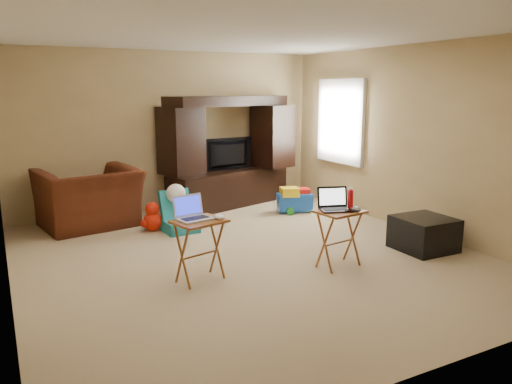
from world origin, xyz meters
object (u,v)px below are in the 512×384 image
child_rocker (180,211)px  tray_table_left (200,251)px  tray_table_right (339,239)px  mouse_right (357,209)px  television (230,154)px  water_bottle (350,198)px  entertainment_center (229,152)px  ottoman (424,234)px  recliner (89,198)px  push_toy (295,199)px  laptop_right (336,200)px  laptop_left (195,208)px  mouse_left (219,217)px  plush_toy (153,216)px

child_rocker → tray_table_left: size_ratio=0.90×
tray_table_right → mouse_right: size_ratio=4.92×
television → water_bottle: 3.10m
child_rocker → tray_table_left: bearing=-106.9°
child_rocker → entertainment_center: bearing=37.6°
child_rocker → tray_table_right: 2.37m
television → ottoman: television is taller
child_rocker → recliner: bearing=137.2°
push_toy → laptop_right: 2.56m
child_rocker → laptop_left: laptop_left is taller
entertainment_center → child_rocker: bearing=-155.1°
child_rocker → mouse_right: mouse_right is taller
tray_table_left → laptop_left: size_ratio=1.91×
laptop_right → push_toy: bearing=85.9°
child_rocker → ottoman: bearing=-45.9°
tray_table_right → television: bearing=78.8°
mouse_left → child_rocker: bearing=83.2°
ottoman → tray_table_left: tray_table_left is taller
push_toy → laptop_left: size_ratio=1.64×
tray_table_left → laptop_right: (1.45, -0.30, 0.44)m
entertainment_center → recliner: bearing=170.4°
television → ottoman: (1.09, -3.19, -0.66)m
push_toy → mouse_right: 2.62m
child_rocker → laptop_left: (-0.44, -1.75, 0.47)m
child_rocker → push_toy: (1.99, 0.23, -0.08)m
ottoman → mouse_right: (-1.14, -0.11, 0.46)m
recliner → tray_table_left: 2.69m
tray_table_right → plush_toy: bearing=113.0°
child_rocker → laptop_right: size_ratio=1.73×
push_toy → tray_table_right: 2.51m
tray_table_right → mouse_left: 1.37m
child_rocker → tray_table_right: bearing=-66.7°
television → tray_table_left: 3.35m
tray_table_left → mouse_left: mouse_left is taller
ottoman → tray_table_left: size_ratio=0.98×
entertainment_center → push_toy: size_ratio=4.05×
mouse_left → recliner: bearing=106.8°
television → mouse_right: bearing=83.3°
recliner → water_bottle: (2.32, -2.86, 0.32)m
tray_table_right → laptop_right: laptop_right is taller
recliner → child_rocker: bearing=131.3°
laptop_right → water_bottle: (0.24, 0.06, -0.02)m
tray_table_left → television: bearing=45.4°
television → tray_table_right: size_ratio=1.45×
recliner → water_bottle: size_ratio=6.54×
television → mouse_right: size_ratio=7.13×
push_toy → tray_table_right: size_ratio=0.86×
tray_table_left → laptop_right: 1.55m
entertainment_center → television: entertainment_center is taller
television → mouse_left: (-1.48, -2.92, -0.20)m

